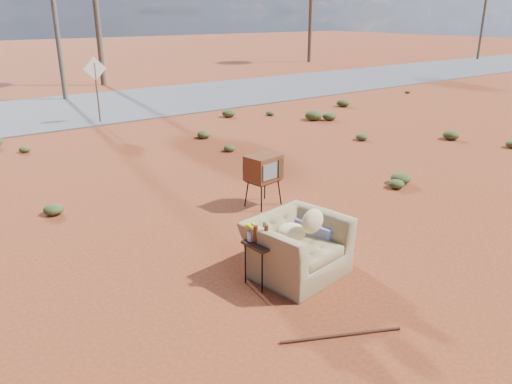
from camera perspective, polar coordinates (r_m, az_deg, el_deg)
ground at (r=7.24m, az=5.13°, el=-9.71°), size 140.00×140.00×0.00m
highway at (r=20.42m, az=-24.26°, el=8.17°), size 140.00×7.00×0.04m
armchair at (r=7.18m, az=5.16°, el=-5.23°), size 1.61×1.18×1.13m
tv_unit at (r=9.52m, az=0.86°, el=2.69°), size 0.70×0.60×1.01m
side_table at (r=6.76m, az=0.55°, el=-5.52°), size 0.47×0.47×0.91m
rusty_bar at (r=6.13m, az=9.71°, el=-15.82°), size 1.34×0.67×0.04m
road_sign at (r=17.74m, az=-17.85°, el=12.30°), size 0.78×0.06×2.19m
utility_pole_east at (r=44.20m, az=24.75°, el=18.97°), size 1.40×0.20×8.00m
scrub_patch at (r=10.27m, az=-14.96°, el=-0.29°), size 17.49×8.07×0.33m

